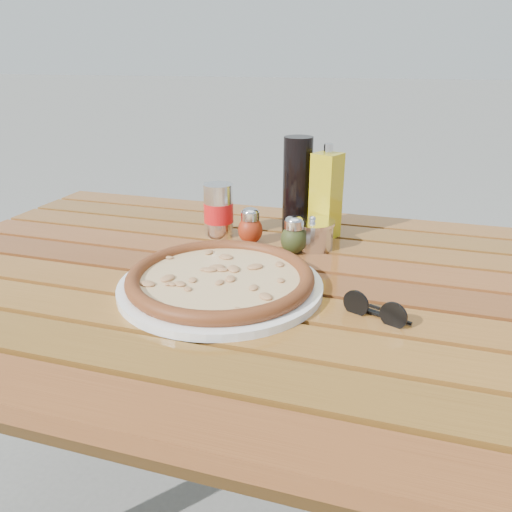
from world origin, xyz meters
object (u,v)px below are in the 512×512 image
(sunglasses, at_px, (375,310))
(dark_bottle, at_px, (297,186))
(plate, at_px, (221,286))
(pepper_shaker, at_px, (250,226))
(soda_can, at_px, (219,211))
(pizza, at_px, (221,277))
(oregano_shaker, at_px, (294,236))
(parmesan_tin, at_px, (312,234))
(table, at_px, (253,310))
(olive_oil_cruet, at_px, (326,195))

(sunglasses, bearing_deg, dark_bottle, 141.47)
(plate, bearing_deg, dark_bottle, 80.71)
(pepper_shaker, distance_m, sunglasses, 0.40)
(plate, xyz_separation_m, soda_can, (-0.11, 0.27, 0.05))
(pizza, distance_m, oregano_shaker, 0.23)
(parmesan_tin, bearing_deg, pizza, -113.77)
(sunglasses, bearing_deg, soda_can, 163.52)
(oregano_shaker, bearing_deg, plate, -111.38)
(table, relative_size, pizza, 3.45)
(plate, bearing_deg, table, 65.70)
(oregano_shaker, distance_m, dark_bottle, 0.16)
(pizza, height_order, parmesan_tin, parmesan_tin)
(dark_bottle, bearing_deg, pizza, -99.29)
(olive_oil_cruet, relative_size, sunglasses, 1.92)
(dark_bottle, relative_size, sunglasses, 2.01)
(plate, height_order, soda_can, soda_can)
(pizza, xyz_separation_m, dark_bottle, (0.06, 0.35, 0.09))
(table, distance_m, pizza, 0.13)
(pepper_shaker, xyz_separation_m, olive_oil_cruet, (0.15, 0.09, 0.06))
(table, bearing_deg, soda_can, 126.42)
(dark_bottle, relative_size, olive_oil_cruet, 1.05)
(table, relative_size, olive_oil_cruet, 6.67)
(plate, height_order, oregano_shaker, oregano_shaker)
(oregano_shaker, xyz_separation_m, parmesan_tin, (0.03, 0.04, -0.01))
(pizza, bearing_deg, sunglasses, -6.45)
(soda_can, distance_m, sunglasses, 0.48)
(plate, xyz_separation_m, dark_bottle, (0.06, 0.35, 0.10))
(table, distance_m, plate, 0.12)
(pepper_shaker, height_order, sunglasses, pepper_shaker)
(soda_can, relative_size, olive_oil_cruet, 0.57)
(pizza, relative_size, pepper_shaker, 4.95)
(soda_can, distance_m, olive_oil_cruet, 0.24)
(table, distance_m, oregano_shaker, 0.18)
(olive_oil_cruet, distance_m, parmesan_tin, 0.10)
(oregano_shaker, relative_size, dark_bottle, 0.37)
(pepper_shaker, relative_size, sunglasses, 0.75)
(pizza, bearing_deg, soda_can, 111.52)
(plate, bearing_deg, parmesan_tin, 66.23)
(plate, relative_size, parmesan_tin, 3.37)
(table, bearing_deg, oregano_shaker, 70.40)
(plate, relative_size, soda_can, 3.00)
(oregano_shaker, relative_size, soda_can, 0.68)
(table, bearing_deg, plate, -114.30)
(parmesan_tin, bearing_deg, sunglasses, -61.29)
(pepper_shaker, bearing_deg, dark_bottle, 53.57)
(pepper_shaker, bearing_deg, sunglasses, -43.01)
(plate, height_order, dark_bottle, dark_bottle)
(parmesan_tin, relative_size, sunglasses, 0.97)
(plate, bearing_deg, sunglasses, -6.45)
(dark_bottle, distance_m, parmesan_tin, 0.13)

